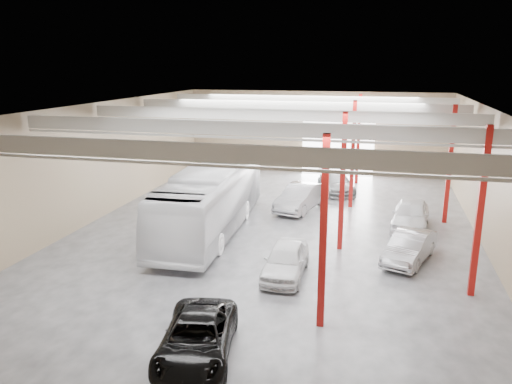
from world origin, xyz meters
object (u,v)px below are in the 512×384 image
at_px(car_right_near, 410,247).
at_px(car_right_far, 411,214).
at_px(black_sedan, 197,338).
at_px(car_row_a, 286,260).
at_px(car_row_b, 301,197).
at_px(car_row_c, 336,183).
at_px(coach_bus, 211,200).

bearing_deg(car_right_near, car_right_far, 105.63).
height_order(black_sedan, car_row_a, car_row_a).
distance_m(car_row_a, car_right_far, 10.09).
bearing_deg(car_row_b, car_row_a, -70.77).
xyz_separation_m(black_sedan, car_row_c, (2.31, 22.70, 0.05)).
height_order(coach_bus, car_row_c, coach_bus).
height_order(coach_bus, black_sedan, coach_bus).
distance_m(coach_bus, car_row_c, 12.28).
bearing_deg(car_row_b, coach_bus, -113.98).
distance_m(black_sedan, car_row_c, 22.82).
height_order(car_row_a, car_row_b, car_row_b).
bearing_deg(car_row_a, car_row_c, 86.09).
xyz_separation_m(car_row_b, car_right_far, (6.75, -2.19, 0.00)).
height_order(car_row_b, car_row_c, car_row_b).
xyz_separation_m(coach_bus, car_row_c, (6.00, 10.66, -1.12)).
bearing_deg(car_right_near, car_row_a, -131.56).
bearing_deg(black_sedan, car_right_near, 44.88).
relative_size(black_sedan, car_row_b, 0.96).
xyz_separation_m(car_right_near, car_right_far, (0.27, 5.20, 0.11)).
bearing_deg(car_row_a, coach_bus, 134.94).
height_order(car_row_a, car_right_far, car_right_far).
distance_m(coach_bus, car_row_a, 7.35).
relative_size(car_row_a, car_row_b, 0.86).
distance_m(black_sedan, car_row_b, 17.51).
height_order(black_sedan, car_row_b, car_row_b).
xyz_separation_m(black_sedan, car_right_far, (7.25, 15.31, 0.16)).
xyz_separation_m(black_sedan, car_right_near, (6.98, 10.11, 0.05)).
height_order(coach_bus, car_row_a, coach_bus).
bearing_deg(car_right_far, car_row_c, 130.05).
relative_size(car_row_b, car_right_near, 1.16).
bearing_deg(car_row_b, car_right_near, -35.19).
bearing_deg(car_row_c, car_right_near, -88.75).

